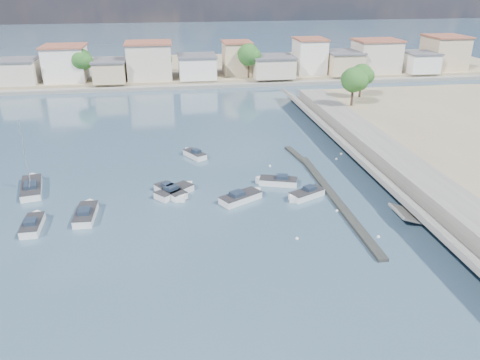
# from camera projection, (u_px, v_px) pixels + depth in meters

# --- Properties ---
(ground) EXTENTS (400.00, 400.00, 0.00)m
(ground) POSITION_uv_depth(u_px,v_px,m) (236.00, 126.00, 79.90)
(ground) COLOR #344F69
(ground) RESTS_ON ground
(seawall_walkway) EXTENTS (5.00, 90.00, 1.80)m
(seawall_walkway) POSITION_uv_depth(u_px,v_px,m) (416.00, 176.00, 57.71)
(seawall_walkway) COLOR slate
(seawall_walkway) RESTS_ON ground
(breakwater) EXTENTS (2.00, 31.02, 0.35)m
(breakwater) POSITION_uv_depth(u_px,v_px,m) (326.00, 189.00, 56.08)
(breakwater) COLOR black
(breakwater) RESTS_ON ground
(far_shore_land) EXTENTS (160.00, 40.00, 1.40)m
(far_shore_land) POSITION_uv_depth(u_px,v_px,m) (208.00, 68.00, 126.71)
(far_shore_land) COLOR gray
(far_shore_land) RESTS_ON ground
(far_shore_quay) EXTENTS (160.00, 2.50, 0.80)m
(far_shore_quay) POSITION_uv_depth(u_px,v_px,m) (216.00, 86.00, 107.81)
(far_shore_quay) COLOR slate
(far_shore_quay) RESTS_ON ground
(far_town) EXTENTS (113.01, 12.80, 8.35)m
(far_town) POSITION_uv_depth(u_px,v_px,m) (258.00, 60.00, 112.87)
(far_town) COLOR beige
(far_town) RESTS_ON far_shore_land
(shore_trees) EXTENTS (74.56, 38.32, 7.92)m
(shore_trees) POSITION_uv_depth(u_px,v_px,m) (255.00, 61.00, 104.05)
(shore_trees) COLOR #38281E
(shore_trees) RESTS_ON ground
(motorboat_a) EXTENTS (2.09, 5.56, 1.48)m
(motorboat_a) POSITION_uv_depth(u_px,v_px,m) (86.00, 213.00, 49.82)
(motorboat_a) COLOR white
(motorboat_a) RESTS_ON ground
(motorboat_b) EXTENTS (4.80, 4.47, 1.48)m
(motorboat_b) POSITION_uv_depth(u_px,v_px,m) (176.00, 191.00, 55.02)
(motorboat_b) COLOR white
(motorboat_b) RESTS_ON ground
(motorboat_c) EXTENTS (5.15, 3.10, 1.48)m
(motorboat_c) POSITION_uv_depth(u_px,v_px,m) (276.00, 181.00, 57.60)
(motorboat_c) COLOR white
(motorboat_c) RESTS_ON ground
(motorboat_d) EXTENTS (4.62, 3.43, 1.48)m
(motorboat_d) POSITION_uv_depth(u_px,v_px,m) (305.00, 195.00, 54.08)
(motorboat_d) COLOR white
(motorboat_d) RESTS_ON ground
(motorboat_e) EXTENTS (1.90, 4.92, 1.48)m
(motorboat_e) POSITION_uv_depth(u_px,v_px,m) (33.00, 224.00, 47.63)
(motorboat_e) COLOR white
(motorboat_e) RESTS_ON ground
(motorboat_f) EXTENTS (3.27, 4.15, 1.48)m
(motorboat_f) POSITION_uv_depth(u_px,v_px,m) (194.00, 154.00, 66.34)
(motorboat_f) COLOR white
(motorboat_f) RESTS_ON ground
(motorboat_g) EXTENTS (3.97, 4.88, 1.48)m
(motorboat_g) POSITION_uv_depth(u_px,v_px,m) (172.00, 192.00, 54.70)
(motorboat_g) COLOR white
(motorboat_g) RESTS_ON ground
(motorboat_h) EXTENTS (5.26, 4.12, 1.48)m
(motorboat_h) POSITION_uv_depth(u_px,v_px,m) (242.00, 197.00, 53.47)
(motorboat_h) COLOR white
(motorboat_h) RESTS_ON ground
(sailboat) EXTENTS (3.52, 7.35, 9.00)m
(sailboat) POSITION_uv_depth(u_px,v_px,m) (32.00, 187.00, 56.09)
(sailboat) COLOR white
(sailboat) RESTS_ON ground
(mooring_buoys) EXTENTS (12.95, 23.32, 0.33)m
(mooring_buoys) POSITION_uv_depth(u_px,v_px,m) (325.00, 188.00, 56.48)
(mooring_buoys) COLOR white
(mooring_buoys) RESTS_ON ground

